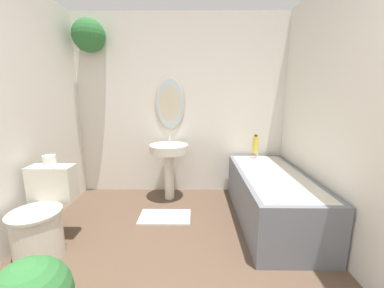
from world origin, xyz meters
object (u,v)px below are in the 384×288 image
pedestal_sink (169,156)px  toilet_paper_roll (50,161)px  toilet (42,219)px  bathtub (271,196)px  shampoo_bottle (255,144)px

pedestal_sink → toilet_paper_roll: (-0.98, -0.90, 0.19)m
toilet → pedestal_sink: (0.98, 1.11, 0.27)m
bathtub → toilet_paper_roll: (-2.15, -0.36, 0.49)m
toilet → toilet_paper_roll: 0.51m
toilet → shampoo_bottle: bearing=29.3°
shampoo_bottle → toilet: bearing=-150.7°
toilet → pedestal_sink: pedestal_sink is taller
toilet → toilet_paper_roll: bearing=90.0°
bathtub → shampoo_bottle: shampoo_bottle is taller
toilet → toilet_paper_roll: (0.00, 0.20, 0.47)m
pedestal_sink → toilet: bearing=-131.6°
toilet → shampoo_bottle: (2.11, 1.19, 0.42)m
toilet_paper_roll → bathtub: bearing=9.5°
pedestal_sink → shampoo_bottle: bearing=4.0°
toilet → bathtub: (2.15, 0.56, -0.03)m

